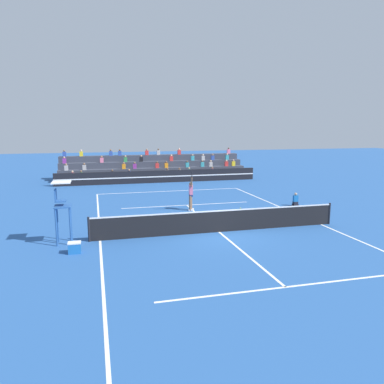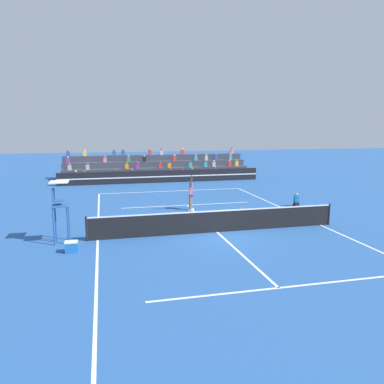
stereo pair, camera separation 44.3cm
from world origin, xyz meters
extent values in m
plane|color=#285699|center=(0.00, 0.00, 0.00)|extent=(120.00, 120.00, 0.00)
cube|color=white|center=(0.00, 11.90, 0.00)|extent=(11.00, 0.10, 0.01)
cube|color=white|center=(-5.50, 0.00, 0.00)|extent=(0.10, 23.80, 0.01)
cube|color=white|center=(5.50, 0.00, 0.00)|extent=(0.10, 23.80, 0.01)
cube|color=white|center=(0.00, -6.43, 0.00)|extent=(8.25, 0.10, 0.01)
cube|color=white|center=(0.00, 6.43, 0.00)|extent=(8.25, 0.10, 0.01)
cube|color=white|center=(0.00, 0.00, 0.00)|extent=(0.10, 12.85, 0.01)
cylinder|color=black|center=(-5.95, 0.00, 0.55)|extent=(0.10, 0.10, 1.10)
cylinder|color=black|center=(5.95, 0.00, 0.55)|extent=(0.10, 0.10, 1.10)
cube|color=black|center=(0.00, 0.00, 0.50)|extent=(11.90, 0.02, 1.00)
cube|color=white|center=(0.00, 0.00, 1.03)|extent=(11.90, 0.04, 0.06)
cube|color=black|center=(0.00, 16.63, 0.55)|extent=(18.00, 0.24, 1.10)
cube|color=white|center=(0.00, 16.50, 0.55)|extent=(18.00, 0.02, 0.10)
cube|color=#383D4C|center=(0.00, 17.91, 0.28)|extent=(17.66, 0.95, 0.55)
cube|color=#338C4C|center=(-6.77, 17.73, 0.77)|extent=(0.32, 0.22, 0.44)
sphere|color=brown|center=(-6.77, 17.73, 1.09)|extent=(0.18, 0.18, 0.18)
cube|color=#2D4CA5|center=(-2.59, 17.73, 0.77)|extent=(0.32, 0.22, 0.44)
sphere|color=#9E7051|center=(-2.59, 17.73, 1.09)|extent=(0.18, 0.18, 0.18)
cube|color=black|center=(-4.08, 17.73, 0.77)|extent=(0.32, 0.22, 0.44)
sphere|color=brown|center=(-4.08, 17.73, 1.09)|extent=(0.18, 0.18, 0.18)
cube|color=teal|center=(3.02, 17.73, 0.77)|extent=(0.32, 0.22, 0.44)
sphere|color=tan|center=(3.02, 17.73, 1.09)|extent=(0.18, 0.18, 0.18)
cube|color=pink|center=(5.32, 17.73, 0.77)|extent=(0.32, 0.22, 0.44)
sphere|color=brown|center=(5.32, 17.73, 1.09)|extent=(0.18, 0.18, 0.18)
cube|color=silver|center=(2.08, 17.73, 0.77)|extent=(0.32, 0.22, 0.44)
sphere|color=brown|center=(2.08, 17.73, 1.09)|extent=(0.18, 0.18, 0.18)
cube|color=#B2B2B7|center=(0.94, 17.73, 0.77)|extent=(0.32, 0.22, 0.44)
sphere|color=brown|center=(0.94, 17.73, 1.09)|extent=(0.18, 0.18, 0.18)
cube|color=pink|center=(-7.49, 17.73, 0.77)|extent=(0.32, 0.22, 0.44)
sphere|color=beige|center=(-7.49, 17.73, 1.09)|extent=(0.18, 0.18, 0.18)
cube|color=#383D4C|center=(0.00, 18.86, 0.55)|extent=(17.66, 0.95, 1.10)
cube|color=teal|center=(3.08, 18.68, 1.32)|extent=(0.32, 0.22, 0.44)
sphere|color=brown|center=(3.08, 18.68, 1.64)|extent=(0.18, 0.18, 0.18)
cube|color=teal|center=(4.61, 18.68, 1.32)|extent=(0.32, 0.22, 0.44)
sphere|color=brown|center=(4.61, 18.68, 1.64)|extent=(0.18, 0.18, 0.18)
cube|color=#B2B2B7|center=(-6.49, 18.68, 1.32)|extent=(0.32, 0.22, 0.44)
sphere|color=brown|center=(-6.49, 18.68, 1.64)|extent=(0.18, 0.18, 0.18)
cube|color=red|center=(0.15, 18.68, 1.32)|extent=(0.32, 0.22, 0.44)
sphere|color=brown|center=(0.15, 18.68, 1.64)|extent=(0.18, 0.18, 0.18)
cube|color=#B2B2B7|center=(-8.05, 18.68, 1.32)|extent=(0.32, 0.22, 0.44)
sphere|color=#9E7051|center=(-8.05, 18.68, 1.64)|extent=(0.18, 0.18, 0.18)
cube|color=purple|center=(-1.97, 18.68, 1.32)|extent=(0.32, 0.22, 0.44)
sphere|color=brown|center=(-1.97, 18.68, 1.64)|extent=(0.18, 0.18, 0.18)
cube|color=#B2B2B7|center=(5.46, 18.68, 1.32)|extent=(0.32, 0.22, 0.44)
sphere|color=beige|center=(5.46, 18.68, 1.64)|extent=(0.18, 0.18, 0.18)
cube|color=orange|center=(-2.98, 18.68, 1.32)|extent=(0.32, 0.22, 0.44)
sphere|color=#9E7051|center=(-2.98, 18.68, 1.64)|extent=(0.18, 0.18, 0.18)
cube|color=orange|center=(1.03, 18.68, 1.32)|extent=(0.32, 0.22, 0.44)
sphere|color=brown|center=(1.03, 18.68, 1.64)|extent=(0.18, 0.18, 0.18)
cube|color=yellow|center=(7.83, 18.68, 1.32)|extent=(0.32, 0.22, 0.44)
sphere|color=tan|center=(7.83, 18.68, 1.64)|extent=(0.18, 0.18, 0.18)
cube|color=red|center=(7.09, 18.68, 1.32)|extent=(0.32, 0.22, 0.44)
sphere|color=beige|center=(7.09, 18.68, 1.64)|extent=(0.18, 0.18, 0.18)
cube|color=#383D4C|center=(0.00, 19.81, 0.83)|extent=(17.66, 0.95, 1.65)
cube|color=pink|center=(-4.92, 19.63, 1.87)|extent=(0.32, 0.22, 0.44)
sphere|color=#9E7051|center=(-4.92, 19.63, 2.19)|extent=(0.18, 0.18, 0.18)
cube|color=#B2B2B7|center=(4.95, 19.63, 1.87)|extent=(0.32, 0.22, 0.44)
sphere|color=beige|center=(4.95, 19.63, 2.19)|extent=(0.18, 0.18, 0.18)
cube|color=red|center=(1.71, 19.63, 1.87)|extent=(0.32, 0.22, 0.44)
sphere|color=beige|center=(1.71, 19.63, 2.19)|extent=(0.18, 0.18, 0.18)
cube|color=black|center=(-1.23, 19.63, 1.87)|extent=(0.32, 0.22, 0.44)
sphere|color=tan|center=(-1.23, 19.63, 2.19)|extent=(0.18, 0.18, 0.18)
cube|color=teal|center=(3.87, 19.63, 1.87)|extent=(0.32, 0.22, 0.44)
sphere|color=tan|center=(3.87, 19.63, 2.19)|extent=(0.18, 0.18, 0.18)
cube|color=#2D4CA5|center=(5.96, 19.63, 1.87)|extent=(0.32, 0.22, 0.44)
sphere|color=#9E7051|center=(5.96, 19.63, 2.19)|extent=(0.18, 0.18, 0.18)
cube|color=#338C4C|center=(-2.73, 19.63, 1.87)|extent=(0.32, 0.22, 0.44)
sphere|color=tan|center=(-2.73, 19.63, 2.19)|extent=(0.18, 0.18, 0.18)
cube|color=purple|center=(-8.24, 19.63, 1.87)|extent=(0.32, 0.22, 0.44)
sphere|color=tan|center=(-8.24, 19.63, 2.19)|extent=(0.18, 0.18, 0.18)
cube|color=teal|center=(7.49, 19.63, 1.87)|extent=(0.32, 0.22, 0.44)
sphere|color=beige|center=(7.49, 19.63, 2.19)|extent=(0.18, 0.18, 0.18)
cube|color=#383D4C|center=(0.00, 20.76, 1.10)|extent=(17.66, 0.95, 2.20)
cube|color=red|center=(-0.55, 20.58, 2.42)|extent=(0.32, 0.22, 0.44)
sphere|color=#9E7051|center=(-0.55, 20.58, 2.74)|extent=(0.18, 0.18, 0.18)
cube|color=#2D4CA5|center=(-4.03, 20.58, 2.42)|extent=(0.32, 0.22, 0.44)
sphere|color=brown|center=(-4.03, 20.58, 2.74)|extent=(0.18, 0.18, 0.18)
cube|color=#2D4CA5|center=(-8.28, 20.58, 2.42)|extent=(0.32, 0.22, 0.44)
sphere|color=brown|center=(-8.28, 20.58, 2.74)|extent=(0.18, 0.18, 0.18)
cube|color=yellow|center=(-6.76, 20.58, 2.42)|extent=(0.32, 0.22, 0.44)
sphere|color=beige|center=(-6.76, 20.58, 2.74)|extent=(0.18, 0.18, 0.18)
cube|color=pink|center=(7.99, 20.58, 2.42)|extent=(0.32, 0.22, 0.44)
sphere|color=brown|center=(7.99, 20.58, 2.74)|extent=(0.18, 0.18, 0.18)
cube|color=red|center=(2.72, 20.58, 2.42)|extent=(0.32, 0.22, 0.44)
sphere|color=beige|center=(2.72, 20.58, 2.74)|extent=(0.18, 0.18, 0.18)
cube|color=#2D4CA5|center=(-3.18, 20.58, 2.42)|extent=(0.32, 0.22, 0.44)
sphere|color=brown|center=(-3.18, 20.58, 2.74)|extent=(0.18, 0.18, 0.18)
cube|color=#B2B2B7|center=(0.60, 20.58, 2.42)|extent=(0.32, 0.22, 0.44)
sphere|color=brown|center=(0.60, 20.58, 2.74)|extent=(0.18, 0.18, 0.18)
cylinder|color=#285699|center=(-6.68, 0.32, 0.80)|extent=(0.07, 0.07, 1.60)
cylinder|color=#285699|center=(-6.68, -0.32, 0.80)|extent=(0.07, 0.07, 1.60)
cylinder|color=#285699|center=(-7.24, 0.32, 0.80)|extent=(0.07, 0.07, 1.60)
cylinder|color=#285699|center=(-7.24, -0.32, 0.80)|extent=(0.07, 0.07, 1.60)
cube|color=#285699|center=(-6.96, 0.00, 1.63)|extent=(0.68, 0.76, 0.06)
cube|color=#285699|center=(-7.02, 0.00, 1.86)|extent=(0.44, 0.48, 0.06)
cube|color=#285699|center=(-7.22, 0.00, 2.11)|extent=(0.06, 0.48, 0.52)
cube|color=white|center=(-6.96, 0.00, 2.65)|extent=(0.76, 0.84, 0.04)
cube|color=black|center=(6.61, 4.48, 0.06)|extent=(0.28, 0.36, 0.12)
cube|color=black|center=(6.61, 4.48, 0.18)|extent=(0.28, 0.24, 0.18)
cube|color=#1966B2|center=(6.61, 4.48, 0.47)|extent=(0.30, 0.18, 0.40)
sphere|color=tan|center=(6.61, 4.48, 0.76)|extent=(0.17, 0.17, 0.17)
cylinder|color=brown|center=(-0.08, 5.02, 0.45)|extent=(0.14, 0.14, 0.90)
cylinder|color=brown|center=(-0.18, 4.82, 0.45)|extent=(0.14, 0.14, 0.90)
cube|color=navy|center=(-0.11, 4.93, 0.94)|extent=(0.24, 0.34, 0.20)
cube|color=pink|center=(-0.11, 4.93, 1.24)|extent=(0.25, 0.38, 0.56)
sphere|color=brown|center=(-0.11, 4.93, 1.60)|extent=(0.22, 0.22, 0.22)
cube|color=white|center=(-0.04, 5.02, 0.04)|extent=(0.27, 0.15, 0.09)
cube|color=white|center=(-0.14, 4.81, 0.04)|extent=(0.27, 0.15, 0.09)
cylinder|color=brown|center=(-0.08, 5.17, 1.18)|extent=(0.09, 0.09, 0.56)
cylinder|color=brown|center=(-0.15, 4.61, 1.74)|extent=(0.13, 0.29, 0.60)
cylinder|color=black|center=(-0.17, 4.48, 2.12)|extent=(0.05, 0.10, 0.22)
torus|color=black|center=(-0.18, 4.43, 2.29)|extent=(0.08, 0.39, 0.39)
sphere|color=#C6DB33|center=(2.93, 4.56, 0.03)|extent=(0.07, 0.07, 0.07)
cube|color=#1E66B2|center=(-6.50, -1.41, 0.20)|extent=(0.48, 0.36, 0.40)
cube|color=white|center=(-6.50, -1.41, 0.43)|extent=(0.50, 0.38, 0.05)
camera|label=1|loc=(-5.59, -16.29, 4.91)|focal=35.00mm
camera|label=2|loc=(-5.16, -16.40, 4.91)|focal=35.00mm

